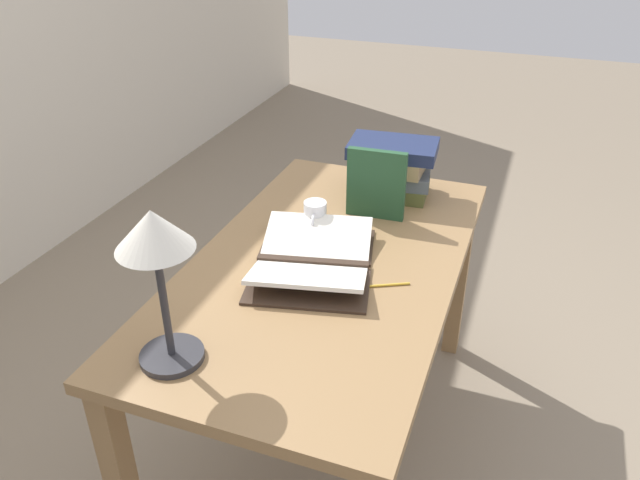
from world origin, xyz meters
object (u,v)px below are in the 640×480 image
book_stack_tall (392,167)px  pencil (381,285)px  open_book (313,260)px  book_standing_upright (376,184)px  reading_lamp (156,249)px  coffee_mug (315,216)px

book_stack_tall → pencil: bearing=-167.9°
open_book → pencil: bearing=-112.5°
book_standing_upright → pencil: (-0.39, -0.13, -0.11)m
open_book → pencil: open_book is taller
book_stack_tall → open_book: bearing=170.5°
book_stack_tall → pencil: book_stack_tall is taller
pencil → reading_lamp: bearing=140.3°
reading_lamp → book_standing_upright: bearing=-16.4°
book_standing_upright → coffee_mug: book_standing_upright is taller
reading_lamp → pencil: (0.45, -0.38, -0.29)m
book_standing_upright → coffee_mug: (-0.15, 0.15, -0.07)m
coffee_mug → reading_lamp: bearing=172.1°
open_book → book_stack_tall: (0.54, -0.09, 0.08)m
book_stack_tall → book_standing_upright: (-0.19, 0.01, 0.02)m
book_stack_tall → reading_lamp: 1.08m
book_stack_tall → book_standing_upright: bearing=178.4°
open_book → coffee_mug: coffee_mug is taller
open_book → book_stack_tall: bearing=-22.1°
open_book → book_standing_upright: book_standing_upright is taller
open_book → book_standing_upright: bearing=-26.2°
open_book → book_standing_upright: (0.35, -0.09, 0.10)m
open_book → pencil: 0.22m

